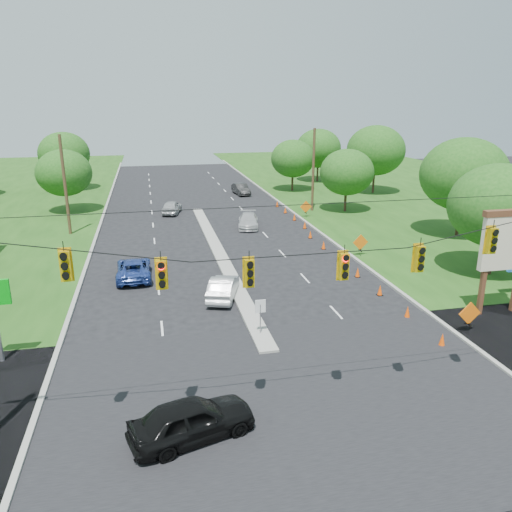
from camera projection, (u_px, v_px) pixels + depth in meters
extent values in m
plane|color=black|center=(292.00, 401.00, 20.52)|extent=(160.00, 160.00, 0.00)
cube|color=black|center=(292.00, 401.00, 20.52)|extent=(160.00, 14.00, 0.02)
cube|color=gray|center=(98.00, 233.00, 46.43)|extent=(0.25, 110.00, 0.16)
cube|color=gray|center=(305.00, 222.00, 50.54)|extent=(0.25, 110.00, 0.16)
cube|color=gray|center=(219.00, 254.00, 40.10)|extent=(1.00, 34.00, 0.18)
cylinder|color=gray|center=(260.00, 320.00, 25.84)|extent=(0.06, 0.06, 1.80)
cube|color=white|center=(260.00, 306.00, 25.60)|extent=(0.55, 0.04, 0.70)
cylinder|color=black|center=(305.00, 244.00, 17.49)|extent=(24.00, 0.04, 0.04)
cube|color=#DCAA09|center=(66.00, 266.00, 15.94)|extent=(0.34, 0.24, 1.00)
cube|color=#DCAA09|center=(162.00, 275.00, 16.71)|extent=(0.34, 0.24, 1.00)
cube|color=#DCAA09|center=(249.00, 273.00, 17.37)|extent=(0.34, 0.24, 1.00)
cube|color=#DCAA09|center=(344.00, 266.00, 18.08)|extent=(0.34, 0.24, 1.00)
cube|color=#DCAA09|center=(419.00, 259.00, 18.67)|extent=(0.34, 0.24, 1.00)
cube|color=#DCAA09|center=(491.00, 241.00, 19.12)|extent=(0.34, 0.24, 1.00)
cylinder|color=#422D1C|center=(65.00, 186.00, 44.60)|extent=(0.28, 0.28, 9.00)
cylinder|color=#422D1C|center=(313.00, 170.00, 54.35)|extent=(0.28, 0.28, 9.00)
cube|color=#59331E|center=(483.00, 279.00, 28.08)|extent=(0.25, 0.25, 4.40)
cube|color=beige|center=(506.00, 242.00, 27.68)|extent=(3.00, 0.35, 3.20)
cube|color=#59331E|center=(511.00, 213.00, 27.18)|extent=(3.20, 0.40, 0.35)
cone|color=#FF4C06|center=(442.00, 340.00, 24.97)|extent=(0.32, 0.32, 0.70)
cone|color=#FF4C06|center=(407.00, 312.00, 28.24)|extent=(0.32, 0.32, 0.70)
cone|color=#FF4C06|center=(380.00, 290.00, 31.50)|extent=(0.32, 0.32, 0.70)
cone|color=#FF4C06|center=(358.00, 272.00, 34.76)|extent=(0.32, 0.32, 0.70)
cone|color=#FF4C06|center=(339.00, 257.00, 38.03)|extent=(0.32, 0.32, 0.70)
cone|color=#FF4C06|center=(324.00, 245.00, 41.29)|extent=(0.32, 0.32, 0.70)
cone|color=#FF4C06|center=(310.00, 234.00, 44.56)|extent=(0.32, 0.32, 0.70)
cone|color=#FF4C06|center=(305.00, 225.00, 47.94)|extent=(0.32, 0.32, 0.70)
cone|color=#FF4C06|center=(294.00, 217.00, 51.20)|extent=(0.32, 0.32, 0.70)
cone|color=#FF4C06|center=(285.00, 210.00, 54.47)|extent=(0.32, 0.32, 0.70)
cone|color=#FF4C06|center=(277.00, 204.00, 57.73)|extent=(0.32, 0.32, 0.70)
cube|color=black|center=(468.00, 324.00, 26.28)|extent=(0.06, 0.58, 0.26)
cube|color=black|center=(468.00, 324.00, 26.28)|extent=(0.06, 0.58, 0.26)
cube|color=orange|center=(470.00, 313.00, 26.10)|extent=(1.27, 0.05, 1.27)
cube|color=black|center=(360.00, 250.00, 39.33)|extent=(0.06, 0.58, 0.26)
cube|color=black|center=(360.00, 250.00, 39.33)|extent=(0.06, 0.58, 0.26)
cube|color=orange|center=(360.00, 242.00, 39.15)|extent=(1.27, 0.05, 1.27)
cube|color=black|center=(306.00, 212.00, 52.39)|extent=(0.06, 0.58, 0.26)
cube|color=black|center=(306.00, 212.00, 52.39)|extent=(0.06, 0.58, 0.26)
cube|color=orange|center=(306.00, 207.00, 52.21)|extent=(1.27, 0.05, 1.27)
cylinder|color=black|center=(67.00, 201.00, 54.59)|extent=(0.28, 0.28, 2.52)
ellipsoid|color=#194C14|center=(64.00, 173.00, 53.67)|extent=(5.88, 5.88, 5.04)
cylinder|color=black|center=(67.00, 180.00, 68.11)|extent=(0.28, 0.28, 2.88)
ellipsoid|color=#194C14|center=(64.00, 154.00, 67.06)|extent=(6.72, 6.72, 5.76)
cylinder|color=black|center=(492.00, 255.00, 34.94)|extent=(0.28, 0.28, 2.88)
ellipsoid|color=#194C14|center=(499.00, 206.00, 33.89)|extent=(6.72, 6.72, 5.76)
cylinder|color=black|center=(458.00, 218.00, 45.02)|extent=(0.28, 0.28, 3.24)
ellipsoid|color=#194C14|center=(464.00, 174.00, 43.84)|extent=(7.56, 7.56, 6.48)
cylinder|color=black|center=(345.00, 200.00, 55.10)|extent=(0.28, 0.28, 2.52)
ellipsoid|color=#194C14|center=(347.00, 172.00, 54.18)|extent=(5.88, 5.88, 5.04)
cylinder|color=black|center=(374.00, 181.00, 65.94)|extent=(0.28, 0.28, 3.24)
ellipsoid|color=#194C14|center=(376.00, 150.00, 64.76)|extent=(7.56, 7.56, 6.48)
cylinder|color=black|center=(317.00, 172.00, 75.44)|extent=(0.28, 0.28, 2.88)
ellipsoid|color=#194C14|center=(318.00, 148.00, 74.39)|extent=(6.72, 6.72, 5.76)
cylinder|color=black|center=(292.00, 182.00, 67.75)|extent=(0.28, 0.28, 2.52)
ellipsoid|color=#194C14|center=(293.00, 159.00, 66.83)|extent=(5.88, 5.88, 5.04)
imported|color=black|center=(192.00, 419.00, 18.02)|extent=(4.95, 3.10, 1.57)
imported|color=#BBBBBB|center=(223.00, 287.00, 30.97)|extent=(2.70, 4.49, 1.40)
imported|color=navy|center=(134.00, 269.00, 34.48)|extent=(2.31, 4.95, 1.37)
imported|color=#B2B2B4|center=(248.00, 221.00, 48.31)|extent=(2.74, 4.86, 1.33)
imported|color=#A3A3A6|center=(172.00, 207.00, 54.18)|extent=(2.66, 4.47, 1.42)
imported|color=black|center=(241.00, 189.00, 65.19)|extent=(1.99, 4.44, 1.42)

